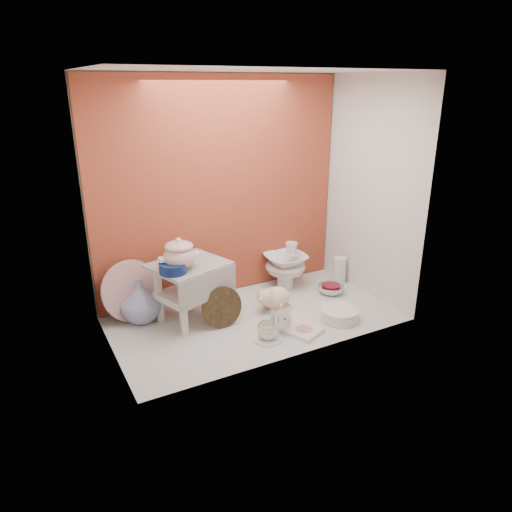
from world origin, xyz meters
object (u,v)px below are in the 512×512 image
at_px(plush_pig, 275,297).
at_px(gold_rim_teacup, 268,331).
at_px(blue_white_vase, 141,301).
at_px(crystal_bowl, 331,289).
at_px(floral_platter, 131,291).
at_px(porcelain_tower, 286,265).
at_px(mantel_clock, 281,318).
at_px(dinner_plate_stack, 340,314).
at_px(step_stool, 190,291).
at_px(soup_tureen, 179,253).

xyz_separation_m(plush_pig, gold_rim_teacup, (-0.25, -0.34, -0.02)).
distance_m(blue_white_vase, crystal_bowl, 1.35).
height_order(floral_platter, porcelain_tower, floral_platter).
bearing_deg(plush_pig, floral_platter, 164.73).
bearing_deg(mantel_clock, dinner_plate_stack, -15.31).
height_order(blue_white_vase, porcelain_tower, porcelain_tower).
distance_m(step_stool, soup_tureen, 0.31).
xyz_separation_m(soup_tureen, blue_white_vase, (-0.21, 0.19, -0.35)).
bearing_deg(mantel_clock, plush_pig, 55.05).
xyz_separation_m(soup_tureen, crystal_bowl, (1.11, -0.05, -0.45)).
bearing_deg(blue_white_vase, plush_pig, -16.72).
relative_size(gold_rim_teacup, dinner_plate_stack, 0.49).
distance_m(step_stool, blue_white_vase, 0.32).
xyz_separation_m(blue_white_vase, plush_pig, (0.84, -0.25, -0.06)).
bearing_deg(crystal_bowl, step_stool, 173.67).
relative_size(step_stool, porcelain_tower, 1.28).
bearing_deg(gold_rim_teacup, soup_tureen, 132.92).
bearing_deg(soup_tureen, porcelain_tower, 13.36).
distance_m(step_stool, crystal_bowl, 1.05).
xyz_separation_m(floral_platter, gold_rim_teacup, (0.63, -0.66, -0.13)).
relative_size(plush_pig, porcelain_tower, 0.79).
relative_size(soup_tureen, blue_white_vase, 0.88).
relative_size(step_stool, gold_rim_teacup, 3.53).
height_order(mantel_clock, porcelain_tower, porcelain_tower).
height_order(step_stool, dinner_plate_stack, step_stool).
bearing_deg(mantel_clock, gold_rim_teacup, -171.09).
height_order(soup_tureen, blue_white_vase, soup_tureen).
height_order(step_stool, plush_pig, step_stool).
height_order(floral_platter, crystal_bowl, floral_platter).
distance_m(soup_tureen, floral_platter, 0.46).
height_order(soup_tureen, plush_pig, soup_tureen).
bearing_deg(plush_pig, dinner_plate_stack, -46.30).
bearing_deg(blue_white_vase, soup_tureen, -41.81).
relative_size(dinner_plate_stack, crystal_bowl, 1.31).
xyz_separation_m(step_stool, mantel_clock, (0.42, -0.43, -0.09)).
bearing_deg(blue_white_vase, crystal_bowl, -10.30).
relative_size(blue_white_vase, gold_rim_teacup, 2.19).
relative_size(gold_rim_teacup, porcelain_tower, 0.36).
bearing_deg(soup_tureen, crystal_bowl, -2.65).
xyz_separation_m(gold_rim_teacup, crystal_bowl, (0.73, 0.36, -0.03)).
bearing_deg(crystal_bowl, mantel_clock, -152.83).
xyz_separation_m(step_stool, blue_white_vase, (-0.29, 0.13, -0.05)).
bearing_deg(porcelain_tower, floral_platter, 177.88).
relative_size(soup_tureen, mantel_clock, 1.24).
relative_size(mantel_clock, crystal_bowl, 1.00).
bearing_deg(plush_pig, crystal_bowl, 6.04).
bearing_deg(gold_rim_teacup, blue_white_vase, 134.69).
relative_size(step_stool, dinner_plate_stack, 1.74).
xyz_separation_m(step_stool, plush_pig, (0.56, -0.13, -0.11)).
relative_size(blue_white_vase, plush_pig, 1.00).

